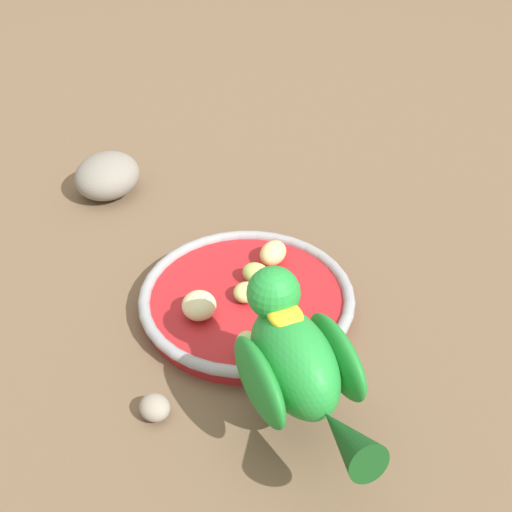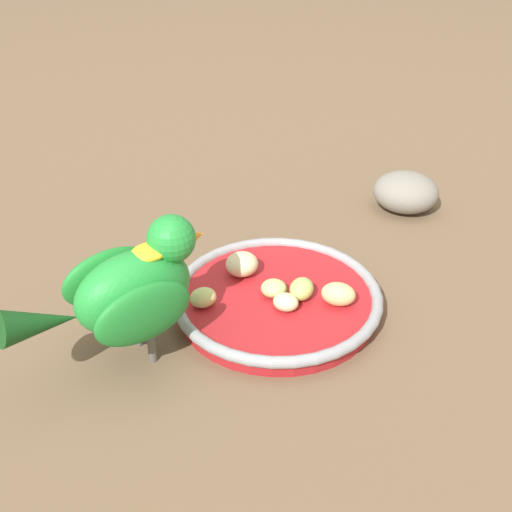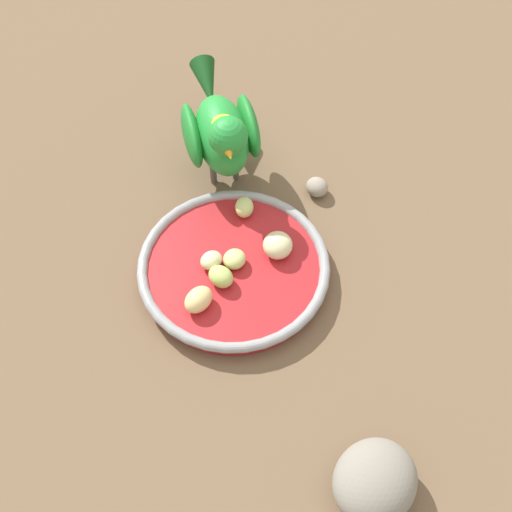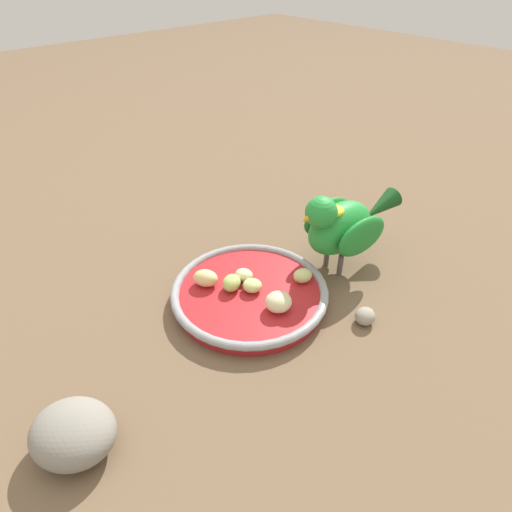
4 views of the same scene
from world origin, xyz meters
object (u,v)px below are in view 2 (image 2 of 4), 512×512
object	(u,v)px
apple_piece_1	(274,288)
parrot	(130,289)
apple_piece_2	(300,290)
apple_piece_5	(242,264)
rock_large	(406,192)
feeding_bowl	(277,299)
apple_piece_3	(286,302)
pebble_0	(139,275)
apple_piece_4	(338,294)
apple_piece_0	(203,298)

from	to	relation	value
apple_piece_1	parrot	size ratio (longest dim) A/B	0.14
apple_piece_2	apple_piece_5	xyz separation A→B (m)	(-0.07, -0.02, 0.00)
apple_piece_2	rock_large	xyz separation A→B (m)	(-0.07, 0.27, -0.00)
parrot	apple_piece_2	bearing A→B (deg)	-12.86
feeding_bowl	apple_piece_3	size ratio (longest dim) A/B	8.35
rock_large	apple_piece_3	bearing A→B (deg)	-75.52
apple_piece_1	parrot	xyz separation A→B (m)	(-0.03, -0.15, 0.05)
apple_piece_2	apple_piece_5	world-z (taller)	apple_piece_5
apple_piece_3	pebble_0	size ratio (longest dim) A/B	0.91
apple_piece_4	parrot	xyz separation A→B (m)	(-0.09, -0.19, 0.05)
apple_piece_0	pebble_0	size ratio (longest dim) A/B	0.95
feeding_bowl	pebble_0	bearing A→B (deg)	-148.03
apple_piece_0	pebble_0	distance (m)	0.10
rock_large	apple_piece_5	bearing A→B (deg)	-90.67
apple_piece_2	parrot	xyz separation A→B (m)	(-0.05, -0.17, 0.05)
apple_piece_0	pebble_0	xyz separation A→B (m)	(-0.10, -0.02, -0.02)
pebble_0	apple_piece_1	bearing A→B (deg)	31.48
apple_piece_3	apple_piece_4	xyz separation A→B (m)	(0.03, 0.05, 0.00)
rock_large	pebble_0	distance (m)	0.38
apple_piece_3	pebble_0	xyz separation A→B (m)	(-0.16, -0.08, -0.02)
apple_piece_2	parrot	bearing A→B (deg)	-107.85
apple_piece_2	apple_piece_3	size ratio (longest dim) A/B	1.15
feeding_bowl	apple_piece_2	distance (m)	0.03
apple_piece_5	parrot	bearing A→B (deg)	-82.17
rock_large	apple_piece_0	bearing A→B (deg)	-87.50
apple_piece_1	pebble_0	distance (m)	0.16
apple_piece_1	feeding_bowl	bearing A→B (deg)	53.08
apple_piece_0	apple_piece_2	xyz separation A→B (m)	(0.06, 0.08, 0.00)
apple_piece_4	apple_piece_5	distance (m)	0.11
parrot	feeding_bowl	bearing A→B (deg)	-7.55
apple_piece_2	apple_piece_3	bearing A→B (deg)	-81.27
apple_piece_3	parrot	xyz separation A→B (m)	(-0.06, -0.14, 0.05)
apple_piece_5	rock_large	bearing A→B (deg)	89.33
apple_piece_5	feeding_bowl	bearing A→B (deg)	2.97
feeding_bowl	apple_piece_0	world-z (taller)	apple_piece_0
apple_piece_3	pebble_0	world-z (taller)	apple_piece_3
apple_piece_0	apple_piece_1	bearing A→B (deg)	63.36
feeding_bowl	pebble_0	world-z (taller)	feeding_bowl
feeding_bowl	apple_piece_2	xyz separation A→B (m)	(0.02, 0.01, 0.02)
apple_piece_3	apple_piece_4	distance (m)	0.06
apple_piece_3	rock_large	world-z (taller)	rock_large
apple_piece_5	apple_piece_1	bearing A→B (deg)	-0.24
apple_piece_4	parrot	world-z (taller)	parrot
apple_piece_0	parrot	size ratio (longest dim) A/B	0.14
feeding_bowl	apple_piece_1	size ratio (longest dim) A/B	8.19
apple_piece_1	pebble_0	xyz separation A→B (m)	(-0.13, -0.08, -0.02)
apple_piece_3	apple_piece_5	size ratio (longest dim) A/B	0.74
feeding_bowl	apple_piece_5	bearing A→B (deg)	-177.03
rock_large	parrot	bearing A→B (deg)	-87.71
apple_piece_4	parrot	size ratio (longest dim) A/B	0.18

